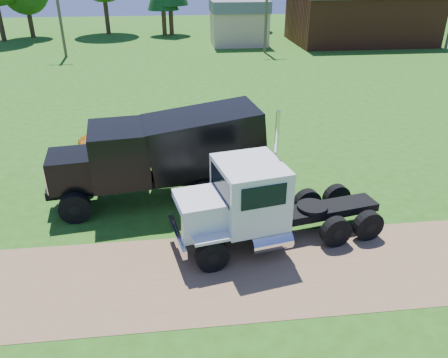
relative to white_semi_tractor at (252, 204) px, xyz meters
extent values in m
plane|color=#294A10|center=(1.27, -1.57, -1.50)|extent=(140.00, 140.00, 0.00)
cube|color=brown|center=(1.27, -1.57, -1.49)|extent=(120.00, 4.20, 0.01)
cube|color=black|center=(1.09, 0.24, -0.74)|extent=(7.20, 2.28, 0.29)
cylinder|color=black|center=(-1.43, -1.30, -0.97)|extent=(1.09, 0.53, 1.05)
cylinder|color=black|center=(-1.43, -1.30, -0.97)|extent=(0.43, 0.42, 0.37)
cylinder|color=black|center=(-1.83, 0.71, -0.97)|extent=(1.09, 0.53, 1.05)
cylinder|color=black|center=(-1.83, 0.71, -0.97)|extent=(0.43, 0.42, 0.37)
cylinder|color=black|center=(2.78, -0.47, -0.97)|extent=(1.09, 0.53, 1.05)
cylinder|color=black|center=(2.78, -0.47, -0.97)|extent=(0.43, 0.42, 0.37)
cylinder|color=black|center=(2.39, 1.54, -0.97)|extent=(1.09, 0.53, 1.05)
cylinder|color=black|center=(2.39, 1.54, -0.97)|extent=(0.43, 0.42, 0.37)
cylinder|color=black|center=(4.00, -0.23, -0.97)|extent=(1.09, 0.53, 1.05)
cylinder|color=black|center=(4.00, -0.23, -0.97)|extent=(0.43, 0.42, 0.37)
cylinder|color=black|center=(3.60, 1.78, -0.97)|extent=(1.09, 0.53, 1.05)
cylinder|color=black|center=(3.60, 1.78, -0.97)|extent=(0.43, 0.42, 0.37)
cube|color=silver|center=(-1.58, -0.29, -0.02)|extent=(2.00, 1.92, 1.15)
cube|color=silver|center=(-2.42, -0.45, -0.07)|extent=(0.35, 1.42, 0.95)
cube|color=silver|center=(-2.47, -0.46, -0.74)|extent=(0.57, 2.18, 0.29)
cube|color=silver|center=(-0.08, 0.01, 0.46)|extent=(2.41, 2.64, 2.00)
cube|color=black|center=(-1.05, -0.18, 0.89)|extent=(0.42, 1.88, 0.81)
cube|color=black|center=(0.14, -1.12, 0.89)|extent=(1.41, 0.31, 0.72)
cube|color=black|center=(-0.31, 1.14, 0.89)|extent=(1.41, 0.31, 0.72)
cube|color=silver|center=(-1.43, -1.30, -0.35)|extent=(1.21, 0.64, 0.10)
cube|color=silver|center=(-1.83, 0.71, -0.35)|extent=(1.21, 0.64, 0.10)
cylinder|color=silver|center=(0.46, -1.00, -0.83)|extent=(1.42, 0.82, 0.57)
cylinder|color=silver|center=(0.89, 0.74, 0.70)|extent=(0.16, 0.16, 4.39)
cylinder|color=black|center=(2.21, 0.46, -0.52)|extent=(1.23, 1.23, 0.11)
cube|color=black|center=(-3.15, 3.53, -0.67)|extent=(8.40, 2.08, 0.31)
cylinder|color=black|center=(-6.11, 2.05, -0.93)|extent=(1.18, 0.51, 1.15)
cylinder|color=black|center=(-6.11, 2.05, -0.93)|extent=(0.45, 0.43, 0.40)
cylinder|color=black|center=(-6.39, 4.22, -0.93)|extent=(1.18, 0.51, 1.15)
cylinder|color=black|center=(-6.39, 4.22, -0.93)|extent=(0.45, 0.43, 0.40)
cylinder|color=black|center=(-1.36, 2.66, -0.93)|extent=(1.18, 0.51, 1.15)
cylinder|color=black|center=(-1.36, 2.66, -0.93)|extent=(0.45, 0.43, 0.40)
cylinder|color=black|center=(-1.63, 4.83, -0.93)|extent=(1.18, 0.51, 1.15)
cylinder|color=black|center=(-1.63, 4.83, -0.93)|extent=(0.45, 0.43, 0.40)
cylinder|color=black|center=(-0.01, 2.83, -0.93)|extent=(1.18, 0.51, 1.15)
cylinder|color=black|center=(-0.01, 2.83, -0.93)|extent=(0.45, 0.43, 0.40)
cylinder|color=black|center=(-0.29, 5.00, -0.93)|extent=(1.18, 0.51, 1.15)
cylinder|color=black|center=(-0.29, 5.00, -0.93)|extent=(0.45, 0.43, 0.40)
cube|color=black|center=(-6.15, 3.15, 0.12)|extent=(2.08, 1.99, 1.25)
cube|color=silver|center=(-7.08, 3.03, 0.06)|extent=(0.28, 1.56, 1.04)
cube|color=black|center=(-4.49, 3.36, 0.59)|extent=(2.38, 2.74, 2.08)
cube|color=black|center=(-5.51, 3.23, 1.05)|extent=(0.31, 2.07, 0.83)
cube|color=black|center=(-1.29, 3.77, 0.85)|extent=(4.85, 3.06, 2.53)
imported|color=orange|center=(-4.02, 7.97, -0.71)|extent=(6.27, 4.68, 1.58)
imported|color=#999999|center=(-1.58, 5.01, -0.72)|extent=(0.94, 0.88, 1.55)
cube|color=brown|center=(19.27, 38.43, 1.00)|extent=(15.00, 10.00, 5.00)
cube|color=tan|center=(5.27, 38.43, 0.30)|extent=(6.00, 5.00, 3.60)
cube|color=#5C5D62|center=(5.27, 38.43, 2.60)|extent=(6.20, 5.40, 1.20)
cylinder|color=brown|center=(-12.73, 33.43, 3.00)|extent=(0.28, 0.28, 9.00)
cylinder|color=brown|center=(7.27, 33.43, 3.00)|extent=(0.28, 0.28, 9.00)
cylinder|color=#341E15|center=(-19.30, 46.57, -0.07)|extent=(0.56, 0.56, 2.86)
cylinder|color=#341E15|center=(-10.33, 48.36, 0.58)|extent=(0.56, 0.56, 4.15)
cylinder|color=#341E15|center=(-2.18, 46.60, 0.31)|extent=(0.56, 0.56, 3.61)
cylinder|color=#341E15|center=(7.59, 50.56, 0.31)|extent=(0.56, 0.56, 3.62)
cylinder|color=#341E15|center=(16.02, 48.46, 0.37)|extent=(0.56, 0.56, 3.75)
cylinder|color=#341E15|center=(29.32, 45.37, -0.05)|extent=(0.56, 0.56, 2.90)
cylinder|color=#341E15|center=(-3.08, 46.32, 0.04)|extent=(0.56, 0.56, 3.07)
cylinder|color=#341E15|center=(25.10, 51.85, 0.50)|extent=(0.56, 0.56, 4.01)
cylinder|color=#341E15|center=(-21.95, 44.05, 0.58)|extent=(0.56, 0.56, 4.16)
camera|label=1|loc=(-2.34, -12.12, 7.12)|focal=35.00mm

